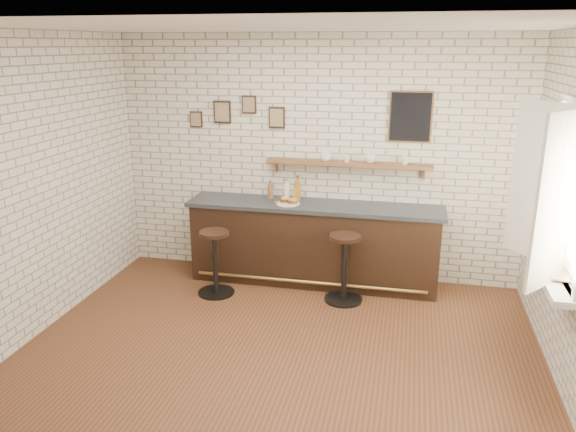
{
  "coord_description": "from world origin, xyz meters",
  "views": [
    {
      "loc": [
        1.13,
        -4.74,
        2.86
      ],
      "look_at": [
        -0.12,
        0.9,
        1.09
      ],
      "focal_mm": 35.0,
      "sensor_mm": 36.0,
      "label": 1
    }
  ],
  "objects_px": {
    "bitters_bottle_brown": "(271,191)",
    "bitters_bottle_amber": "(297,190)",
    "bar_stool_left": "(215,261)",
    "shelf_cup_a": "(326,157)",
    "condiment_bottle_yellow": "(296,193)",
    "bar_counter": "(314,243)",
    "bitters_bottle_white": "(287,191)",
    "sandwich_plate": "(288,204)",
    "shelf_cup_b": "(347,159)",
    "shelf_cup_c": "(370,159)",
    "book_upper": "(551,274)",
    "ciabatta_sandwich": "(289,200)",
    "book_lower": "(551,277)",
    "bar_stool_right": "(344,266)",
    "shelf_cup_d": "(405,161)"
  },
  "relations": [
    {
      "from": "bar_stool_right",
      "to": "shelf_cup_c",
      "type": "xyz_separation_m",
      "value": [
        0.19,
        0.67,
        1.12
      ]
    },
    {
      "from": "bitters_bottle_brown",
      "to": "book_lower",
      "type": "xyz_separation_m",
      "value": [
        2.93,
        -1.71,
        -0.16
      ]
    },
    {
      "from": "book_lower",
      "to": "ciabatta_sandwich",
      "type": "bearing_deg",
      "value": 122.04
    },
    {
      "from": "bar_stool_right",
      "to": "shelf_cup_a",
      "type": "relative_size",
      "value": 6.14
    },
    {
      "from": "bitters_bottle_brown",
      "to": "shelf_cup_a",
      "type": "xyz_separation_m",
      "value": [
        0.68,
        0.07,
        0.45
      ]
    },
    {
      "from": "bitters_bottle_amber",
      "to": "shelf_cup_d",
      "type": "distance_m",
      "value": 1.34
    },
    {
      "from": "bar_stool_left",
      "to": "shelf_cup_d",
      "type": "bearing_deg",
      "value": 20.88
    },
    {
      "from": "condiment_bottle_yellow",
      "to": "shelf_cup_d",
      "type": "xyz_separation_m",
      "value": [
        1.29,
        0.07,
        0.45
      ]
    },
    {
      "from": "sandwich_plate",
      "to": "bar_stool_right",
      "type": "height_order",
      "value": "sandwich_plate"
    },
    {
      "from": "sandwich_plate",
      "to": "shelf_cup_d",
      "type": "relative_size",
      "value": 2.78
    },
    {
      "from": "shelf_cup_a",
      "to": "shelf_cup_d",
      "type": "xyz_separation_m",
      "value": [
        0.94,
        0.0,
        -0.0
      ]
    },
    {
      "from": "shelf_cup_a",
      "to": "book_lower",
      "type": "distance_m",
      "value": 2.94
    },
    {
      "from": "bitters_bottle_brown",
      "to": "bar_stool_right",
      "type": "height_order",
      "value": "bitters_bottle_brown"
    },
    {
      "from": "bitters_bottle_brown",
      "to": "shelf_cup_a",
      "type": "height_order",
      "value": "shelf_cup_a"
    },
    {
      "from": "bitters_bottle_brown",
      "to": "bitters_bottle_amber",
      "type": "bearing_deg",
      "value": 0.0
    },
    {
      "from": "bitters_bottle_white",
      "to": "shelf_cup_c",
      "type": "relative_size",
      "value": 1.91
    },
    {
      "from": "shelf_cup_b",
      "to": "condiment_bottle_yellow",
      "type": "bearing_deg",
      "value": 155.27
    },
    {
      "from": "ciabatta_sandwich",
      "to": "shelf_cup_d",
      "type": "distance_m",
      "value": 1.45
    },
    {
      "from": "shelf_cup_c",
      "to": "book_upper",
      "type": "distance_m",
      "value": 2.54
    },
    {
      "from": "sandwich_plate",
      "to": "book_lower",
      "type": "bearing_deg",
      "value": -29.53
    },
    {
      "from": "condiment_bottle_yellow",
      "to": "bitters_bottle_brown",
      "type": "bearing_deg",
      "value": -180.0
    },
    {
      "from": "bitters_bottle_brown",
      "to": "condiment_bottle_yellow",
      "type": "distance_m",
      "value": 0.33
    },
    {
      "from": "ciabatta_sandwich",
      "to": "shelf_cup_a",
      "type": "distance_m",
      "value": 0.69
    },
    {
      "from": "book_lower",
      "to": "book_upper",
      "type": "relative_size",
      "value": 1.07
    },
    {
      "from": "bitters_bottle_brown",
      "to": "bitters_bottle_white",
      "type": "xyz_separation_m",
      "value": [
        0.21,
        0.0,
        0.01
      ]
    },
    {
      "from": "shelf_cup_b",
      "to": "book_upper",
      "type": "distance_m",
      "value": 2.74
    },
    {
      "from": "shelf_cup_d",
      "to": "ciabatta_sandwich",
      "type": "bearing_deg",
      "value": 176.64
    },
    {
      "from": "condiment_bottle_yellow",
      "to": "shelf_cup_a",
      "type": "relative_size",
      "value": 1.61
    },
    {
      "from": "bitters_bottle_white",
      "to": "condiment_bottle_yellow",
      "type": "xyz_separation_m",
      "value": [
        0.12,
        0.0,
        -0.02
      ]
    },
    {
      "from": "bitters_bottle_white",
      "to": "shelf_cup_a",
      "type": "relative_size",
      "value": 1.95
    },
    {
      "from": "shelf_cup_a",
      "to": "shelf_cup_c",
      "type": "relative_size",
      "value": 0.98
    },
    {
      "from": "book_upper",
      "to": "bitters_bottle_brown",
      "type": "bearing_deg",
      "value": 169.58
    },
    {
      "from": "bar_counter",
      "to": "bar_stool_right",
      "type": "height_order",
      "value": "bar_counter"
    },
    {
      "from": "shelf_cup_d",
      "to": "condiment_bottle_yellow",
      "type": "bearing_deg",
      "value": 168.06
    },
    {
      "from": "shelf_cup_c",
      "to": "shelf_cup_b",
      "type": "bearing_deg",
      "value": 98.36
    },
    {
      "from": "sandwich_plate",
      "to": "shelf_cup_b",
      "type": "height_order",
      "value": "shelf_cup_b"
    },
    {
      "from": "bar_stool_left",
      "to": "bitters_bottle_white",
      "type": "bearing_deg",
      "value": 46.49
    },
    {
      "from": "bitters_bottle_white",
      "to": "bitters_bottle_amber",
      "type": "distance_m",
      "value": 0.14
    },
    {
      "from": "book_lower",
      "to": "bar_counter",
      "type": "bearing_deg",
      "value": 117.73
    },
    {
      "from": "bar_stool_right",
      "to": "shelf_cup_a",
      "type": "bearing_deg",
      "value": 116.99
    },
    {
      "from": "sandwich_plate",
      "to": "shelf_cup_c",
      "type": "xyz_separation_m",
      "value": [
        0.94,
        0.28,
        0.54
      ]
    },
    {
      "from": "bar_stool_right",
      "to": "shelf_cup_d",
      "type": "xyz_separation_m",
      "value": [
        0.6,
        0.67,
        1.12
      ]
    },
    {
      "from": "ciabatta_sandwich",
      "to": "book_lower",
      "type": "height_order",
      "value": "ciabatta_sandwich"
    },
    {
      "from": "bar_counter",
      "to": "book_lower",
      "type": "relative_size",
      "value": 12.97
    },
    {
      "from": "book_lower",
      "to": "book_upper",
      "type": "xyz_separation_m",
      "value": [
        0.0,
        0.01,
        0.02
      ]
    },
    {
      "from": "bitters_bottle_white",
      "to": "shelf_cup_c",
      "type": "bearing_deg",
      "value": 3.88
    },
    {
      "from": "bar_counter",
      "to": "bitters_bottle_white",
      "type": "height_order",
      "value": "bitters_bottle_white"
    },
    {
      "from": "sandwich_plate",
      "to": "ciabatta_sandwich",
      "type": "xyz_separation_m",
      "value": [
        0.01,
        0.0,
        0.04
      ]
    },
    {
      "from": "bar_stool_left",
      "to": "shelf_cup_a",
      "type": "relative_size",
      "value": 5.97
    },
    {
      "from": "ciabatta_sandwich",
      "to": "book_upper",
      "type": "height_order",
      "value": "ciabatta_sandwich"
    }
  ]
}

